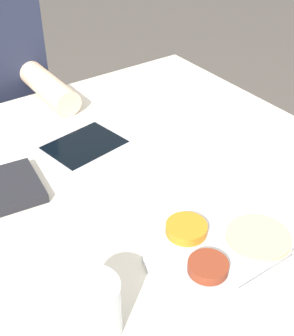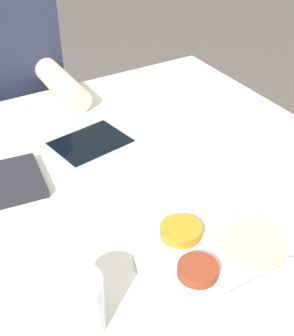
{
  "view_description": "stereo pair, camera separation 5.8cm",
  "coord_description": "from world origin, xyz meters",
  "px_view_note": "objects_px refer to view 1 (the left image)",
  "views": [
    {
      "loc": [
        -0.37,
        -0.63,
        1.34
      ],
      "look_at": [
        0.07,
        -0.01,
        0.79
      ],
      "focal_mm": 50.0,
      "sensor_mm": 36.0,
      "label": 1
    },
    {
      "loc": [
        -0.32,
        -0.66,
        1.34
      ],
      "look_at": [
        0.07,
        -0.01,
        0.79
      ],
      "focal_mm": 50.0,
      "sensor_mm": 36.0,
      "label": 2
    }
  ],
  "objects_px": {
    "red_notebook": "(0,191)",
    "drinking_glass": "(95,308)",
    "tablet_device": "(85,146)",
    "thali_tray": "(228,247)"
  },
  "relations": [
    {
      "from": "red_notebook",
      "to": "drinking_glass",
      "type": "height_order",
      "value": "drinking_glass"
    },
    {
      "from": "tablet_device",
      "to": "drinking_glass",
      "type": "relative_size",
      "value": 2.19
    },
    {
      "from": "thali_tray",
      "to": "tablet_device",
      "type": "bearing_deg",
      "value": 96.12
    },
    {
      "from": "red_notebook",
      "to": "tablet_device",
      "type": "height_order",
      "value": "red_notebook"
    },
    {
      "from": "thali_tray",
      "to": "red_notebook",
      "type": "height_order",
      "value": "thali_tray"
    },
    {
      "from": "red_notebook",
      "to": "tablet_device",
      "type": "bearing_deg",
      "value": 13.4
    },
    {
      "from": "drinking_glass",
      "to": "thali_tray",
      "type": "bearing_deg",
      "value": 1.53
    },
    {
      "from": "tablet_device",
      "to": "drinking_glass",
      "type": "xyz_separation_m",
      "value": [
        -0.23,
        -0.45,
        0.04
      ]
    },
    {
      "from": "tablet_device",
      "to": "drinking_glass",
      "type": "bearing_deg",
      "value": -116.77
    },
    {
      "from": "thali_tray",
      "to": "red_notebook",
      "type": "distance_m",
      "value": 0.47
    }
  ]
}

